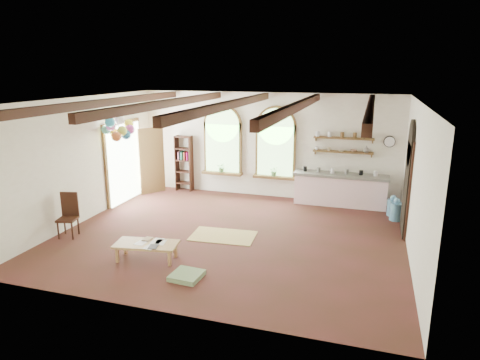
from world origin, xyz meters
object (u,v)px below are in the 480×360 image
at_px(kitchen_counter, 340,189).
at_px(side_chair, 69,224).
at_px(balloon_cluster, 118,129).
at_px(coffee_table, 146,245).

bearing_deg(kitchen_counter, side_chair, -143.61).
bearing_deg(side_chair, kitchen_counter, 36.39).
relative_size(side_chair, balloon_cluster, 0.90).
bearing_deg(kitchen_counter, balloon_cluster, -157.21).
bearing_deg(coffee_table, kitchen_counter, 54.70).
distance_m(kitchen_counter, side_chair, 7.40).
relative_size(kitchen_counter, coffee_table, 1.95).
bearing_deg(coffee_table, side_chair, 165.83).
height_order(kitchen_counter, coffee_table, kitchen_counter).
distance_m(coffee_table, side_chair, 2.49).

